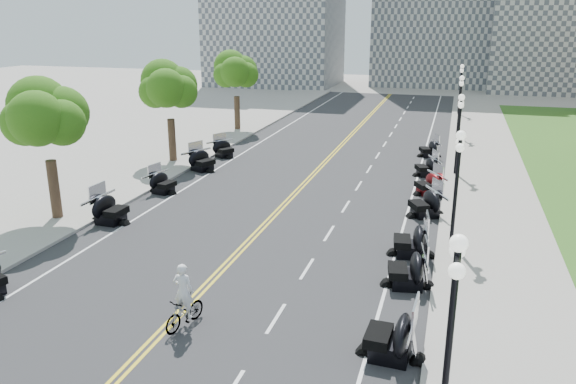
# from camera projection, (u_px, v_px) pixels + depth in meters

# --- Properties ---
(ground) EXTENTS (160.00, 160.00, 0.00)m
(ground) POSITION_uv_depth(u_px,v_px,m) (232.00, 259.00, 23.04)
(ground) COLOR gray
(road) EXTENTS (16.00, 90.00, 0.01)m
(road) POSITION_uv_depth(u_px,v_px,m) (298.00, 191.00, 32.19)
(road) COLOR #333335
(road) RESTS_ON ground
(centerline_yellow_a) EXTENTS (0.12, 90.00, 0.00)m
(centerline_yellow_a) POSITION_uv_depth(u_px,v_px,m) (295.00, 190.00, 32.22)
(centerline_yellow_a) COLOR yellow
(centerline_yellow_a) RESTS_ON road
(centerline_yellow_b) EXTENTS (0.12, 90.00, 0.00)m
(centerline_yellow_b) POSITION_uv_depth(u_px,v_px,m) (300.00, 191.00, 32.16)
(centerline_yellow_b) COLOR yellow
(centerline_yellow_b) RESTS_ON road
(edge_line_north) EXTENTS (0.12, 90.00, 0.00)m
(edge_line_north) POSITION_uv_depth(u_px,v_px,m) (411.00, 201.00, 30.44)
(edge_line_north) COLOR white
(edge_line_north) RESTS_ON road
(edge_line_south) EXTENTS (0.12, 90.00, 0.00)m
(edge_line_south) POSITION_uv_depth(u_px,v_px,m) (196.00, 182.00, 33.94)
(edge_line_south) COLOR white
(edge_line_south) RESTS_ON road
(lane_dash_5) EXTENTS (0.12, 2.00, 0.00)m
(lane_dash_5) POSITION_uv_depth(u_px,v_px,m) (276.00, 318.00, 18.50)
(lane_dash_5) COLOR white
(lane_dash_5) RESTS_ON road
(lane_dash_6) EXTENTS (0.12, 2.00, 0.00)m
(lane_dash_6) POSITION_uv_depth(u_px,v_px,m) (307.00, 269.00, 22.16)
(lane_dash_6) COLOR white
(lane_dash_6) RESTS_ON road
(lane_dash_7) EXTENTS (0.12, 2.00, 0.00)m
(lane_dash_7) POSITION_uv_depth(u_px,v_px,m) (329.00, 233.00, 25.82)
(lane_dash_7) COLOR white
(lane_dash_7) RESTS_ON road
(lane_dash_8) EXTENTS (0.12, 2.00, 0.00)m
(lane_dash_8) POSITION_uv_depth(u_px,v_px,m) (346.00, 206.00, 29.48)
(lane_dash_8) COLOR white
(lane_dash_8) RESTS_ON road
(lane_dash_9) EXTENTS (0.12, 2.00, 0.00)m
(lane_dash_9) POSITION_uv_depth(u_px,v_px,m) (359.00, 186.00, 33.14)
(lane_dash_9) COLOR white
(lane_dash_9) RESTS_ON road
(lane_dash_10) EXTENTS (0.12, 2.00, 0.00)m
(lane_dash_10) POSITION_uv_depth(u_px,v_px,m) (369.00, 169.00, 36.80)
(lane_dash_10) COLOR white
(lane_dash_10) RESTS_ON road
(lane_dash_11) EXTENTS (0.12, 2.00, 0.00)m
(lane_dash_11) POSITION_uv_depth(u_px,v_px,m) (378.00, 155.00, 40.47)
(lane_dash_11) COLOR white
(lane_dash_11) RESTS_ON road
(lane_dash_12) EXTENTS (0.12, 2.00, 0.00)m
(lane_dash_12) POSITION_uv_depth(u_px,v_px,m) (385.00, 144.00, 44.13)
(lane_dash_12) COLOR white
(lane_dash_12) RESTS_ON road
(lane_dash_13) EXTENTS (0.12, 2.00, 0.00)m
(lane_dash_13) POSITION_uv_depth(u_px,v_px,m) (391.00, 134.00, 47.79)
(lane_dash_13) COLOR white
(lane_dash_13) RESTS_ON road
(lane_dash_14) EXTENTS (0.12, 2.00, 0.00)m
(lane_dash_14) POSITION_uv_depth(u_px,v_px,m) (396.00, 126.00, 51.45)
(lane_dash_14) COLOR white
(lane_dash_14) RESTS_ON road
(lane_dash_15) EXTENTS (0.12, 2.00, 0.00)m
(lane_dash_15) POSITION_uv_depth(u_px,v_px,m) (400.00, 119.00, 55.11)
(lane_dash_15) COLOR white
(lane_dash_15) RESTS_ON road
(lane_dash_16) EXTENTS (0.12, 2.00, 0.00)m
(lane_dash_16) POSITION_uv_depth(u_px,v_px,m) (404.00, 113.00, 58.77)
(lane_dash_16) COLOR white
(lane_dash_16) RESTS_ON road
(lane_dash_17) EXTENTS (0.12, 2.00, 0.00)m
(lane_dash_17) POSITION_uv_depth(u_px,v_px,m) (408.00, 107.00, 62.43)
(lane_dash_17) COLOR white
(lane_dash_17) RESTS_ON road
(lane_dash_18) EXTENTS (0.12, 2.00, 0.00)m
(lane_dash_18) POSITION_uv_depth(u_px,v_px,m) (411.00, 102.00, 66.09)
(lane_dash_18) COLOR white
(lane_dash_18) RESTS_ON road
(lane_dash_19) EXTENTS (0.12, 2.00, 0.00)m
(lane_dash_19) POSITION_uv_depth(u_px,v_px,m) (414.00, 98.00, 69.75)
(lane_dash_19) COLOR white
(lane_dash_19) RESTS_ON road
(sidewalk_north) EXTENTS (5.00, 90.00, 0.15)m
(sidewalk_north) POSITION_uv_depth(u_px,v_px,m) (491.00, 206.00, 29.30)
(sidewalk_north) COLOR #9E9991
(sidewalk_north) RESTS_ON ground
(sidewalk_south) EXTENTS (5.00, 90.00, 0.15)m
(sidewalk_south) POSITION_uv_depth(u_px,v_px,m) (136.00, 176.00, 35.04)
(sidewalk_south) COLOR #9E9991
(sidewalk_south) RESTS_ON ground
(distant_block_c) EXTENTS (20.00, 14.00, 22.00)m
(distant_block_c) POSITION_uv_depth(u_px,v_px,m) (574.00, 6.00, 73.25)
(distant_block_c) COLOR gray
(distant_block_c) RESTS_ON ground
(street_lamp_1) EXTENTS (0.50, 1.20, 4.90)m
(street_lamp_1) POSITION_uv_depth(u_px,v_px,m) (450.00, 338.00, 12.60)
(street_lamp_1) COLOR black
(street_lamp_1) RESTS_ON sidewalk_north
(street_lamp_2) EXTENTS (0.50, 1.20, 4.90)m
(street_lamp_2) POSITION_uv_depth(u_px,v_px,m) (456.00, 189.00, 23.58)
(street_lamp_2) COLOR black
(street_lamp_2) RESTS_ON sidewalk_north
(street_lamp_3) EXTENTS (0.50, 1.20, 4.90)m
(street_lamp_3) POSITION_uv_depth(u_px,v_px,m) (458.00, 135.00, 34.56)
(street_lamp_3) COLOR black
(street_lamp_3) RESTS_ON sidewalk_north
(street_lamp_4) EXTENTS (0.50, 1.20, 4.90)m
(street_lamp_4) POSITION_uv_depth(u_px,v_px,m) (459.00, 107.00, 45.54)
(street_lamp_4) COLOR black
(street_lamp_4) RESTS_ON sidewalk_north
(street_lamp_5) EXTENTS (0.50, 1.20, 4.90)m
(street_lamp_5) POSITION_uv_depth(u_px,v_px,m) (460.00, 90.00, 56.53)
(street_lamp_5) COLOR black
(street_lamp_5) RESTS_ON sidewalk_north
(tree_2) EXTENTS (4.80, 4.80, 9.20)m
(tree_2) POSITION_uv_depth(u_px,v_px,m) (46.00, 124.00, 26.20)
(tree_2) COLOR #235619
(tree_2) RESTS_ON sidewalk_south
(tree_3) EXTENTS (4.80, 4.80, 9.20)m
(tree_3) POSITION_uv_depth(u_px,v_px,m) (169.00, 93.00, 37.18)
(tree_3) COLOR #235619
(tree_3) RESTS_ON sidewalk_south
(tree_4) EXTENTS (4.80, 4.80, 9.20)m
(tree_4) POSITION_uv_depth(u_px,v_px,m) (236.00, 76.00, 48.16)
(tree_4) COLOR #235619
(tree_4) RESTS_ON sidewalk_south
(motorcycle_n_4) EXTENTS (2.34, 2.34, 1.56)m
(motorcycle_n_4) POSITION_uv_depth(u_px,v_px,m) (391.00, 333.00, 16.17)
(motorcycle_n_4) COLOR black
(motorcycle_n_4) RESTS_ON road
(motorcycle_n_5) EXTENTS (2.47, 2.47, 1.51)m
(motorcycle_n_5) POSITION_uv_depth(u_px,v_px,m) (407.00, 268.00, 20.50)
(motorcycle_n_5) COLOR black
(motorcycle_n_5) RESTS_ON road
(motorcycle_n_6) EXTENTS (2.41, 2.41, 1.51)m
(motorcycle_n_6) POSITION_uv_depth(u_px,v_px,m) (411.00, 239.00, 23.19)
(motorcycle_n_6) COLOR black
(motorcycle_n_6) RESTS_ON road
(motorcycle_n_7) EXTENTS (2.90, 2.90, 1.50)m
(motorcycle_n_7) POSITION_uv_depth(u_px,v_px,m) (425.00, 202.00, 27.82)
(motorcycle_n_7) COLOR black
(motorcycle_n_7) RESTS_ON road
(motorcycle_n_8) EXTENTS (2.67, 2.67, 1.36)m
(motorcycle_n_8) POSITION_uv_depth(u_px,v_px,m) (428.00, 183.00, 31.34)
(motorcycle_n_8) COLOR #590A0C
(motorcycle_n_8) RESTS_ON road
(motorcycle_n_9) EXTENTS (2.47, 2.47, 1.32)m
(motorcycle_n_9) POSITION_uv_depth(u_px,v_px,m) (426.00, 166.00, 35.06)
(motorcycle_n_9) COLOR black
(motorcycle_n_9) RESTS_ON road
(motorcycle_n_10) EXTENTS (2.38, 2.38, 1.30)m
(motorcycle_n_10) POSITION_uv_depth(u_px,v_px,m) (429.00, 148.00, 39.94)
(motorcycle_n_10) COLOR black
(motorcycle_n_10) RESTS_ON road
(motorcycle_s_6) EXTENTS (2.29, 2.29, 1.54)m
(motorcycle_s_6) POSITION_uv_depth(u_px,v_px,m) (110.00, 208.00, 26.93)
(motorcycle_s_6) COLOR black
(motorcycle_s_6) RESTS_ON road
(motorcycle_s_7) EXTENTS (2.23, 2.23, 1.33)m
(motorcycle_s_7) POSITION_uv_depth(u_px,v_px,m) (163.00, 182.00, 31.62)
(motorcycle_s_7) COLOR black
(motorcycle_s_7) RESTS_ON road
(motorcycle_s_8) EXTENTS (2.83, 2.83, 1.49)m
(motorcycle_s_8) POSITION_uv_depth(u_px,v_px,m) (202.00, 159.00, 36.27)
(motorcycle_s_8) COLOR black
(motorcycle_s_8) RESTS_ON road
(motorcycle_s_9) EXTENTS (2.64, 2.64, 1.32)m
(motorcycle_s_9) POSITION_uv_depth(u_px,v_px,m) (224.00, 148.00, 39.86)
(motorcycle_s_9) COLOR black
(motorcycle_s_9) RESTS_ON road
(bicycle) EXTENTS (0.94, 1.82, 1.05)m
(bicycle) POSITION_uv_depth(u_px,v_px,m) (185.00, 312.00, 17.86)
(bicycle) COLOR #A51414
(bicycle) RESTS_ON road
(cyclist_rider) EXTENTS (0.67, 0.44, 1.85)m
(cyclist_rider) POSITION_uv_depth(u_px,v_px,m) (182.00, 270.00, 17.43)
(cyclist_rider) COLOR white
(cyclist_rider) RESTS_ON bicycle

